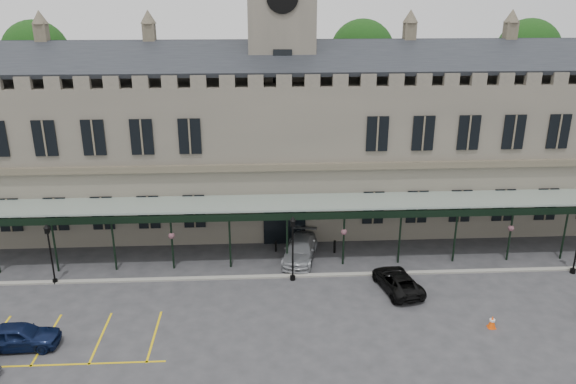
{
  "coord_description": "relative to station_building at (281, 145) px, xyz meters",
  "views": [
    {
      "loc": [
        -1.88,
        -28.56,
        18.57
      ],
      "look_at": [
        0.0,
        6.0,
        6.0
      ],
      "focal_mm": 35.0,
      "sensor_mm": 36.0,
      "label": 1
    }
  ],
  "objects": [
    {
      "name": "ground",
      "position": [
        0.0,
        -15.91,
        -6.47
      ],
      "size": [
        140.0,
        140.0,
        0.0
      ],
      "primitive_type": "plane",
      "color": "#303033"
    },
    {
      "name": "station_building",
      "position": [
        0.0,
        0.0,
        0.0
      ],
      "size": [
        60.0,
        10.36,
        17.3
      ],
      "color": "#605A50",
      "rests_on": "ground"
    },
    {
      "name": "clock_tower",
      "position": [
        0.0,
        0.09,
        6.64
      ],
      "size": [
        5.6,
        5.6,
        24.8
      ],
      "color": "#605A50",
      "rests_on": "ground"
    },
    {
      "name": "canopy",
      "position": [
        0.0,
        -8.45,
        -4.06
      ],
      "size": [
        50.0,
        4.1,
        4.3
      ],
      "color": "#8C9E93",
      "rests_on": "ground"
    },
    {
      "name": "kerb",
      "position": [
        0.0,
        -10.41,
        -6.41
      ],
      "size": [
        60.0,
        0.4,
        0.12
      ],
      "primitive_type": "cube",
      "color": "gray",
      "rests_on": "ground"
    },
    {
      "name": "parking_markings",
      "position": [
        -14.0,
        -17.41,
        -6.47
      ],
      "size": [
        16.0,
        6.0,
        0.01
      ],
      "primitive_type": null,
      "color": "gold",
      "rests_on": "ground"
    },
    {
      "name": "tree_behind_left",
      "position": [
        -22.0,
        9.09,
        6.35
      ],
      "size": [
        6.0,
        6.0,
        16.0
      ],
      "color": "#332314",
      "rests_on": "ground"
    },
    {
      "name": "tree_behind_mid",
      "position": [
        8.0,
        9.09,
        6.35
      ],
      "size": [
        6.0,
        6.0,
        16.0
      ],
      "color": "#332314",
      "rests_on": "ground"
    },
    {
      "name": "tree_behind_right",
      "position": [
        24.0,
        9.09,
        6.35
      ],
      "size": [
        6.0,
        6.0,
        16.0
      ],
      "color": "#332314",
      "rests_on": "ground"
    },
    {
      "name": "lamp_post_left",
      "position": [
        -15.65,
        -10.45,
        -3.91
      ],
      "size": [
        0.41,
        0.41,
        4.31
      ],
      "color": "black",
      "rests_on": "ground"
    },
    {
      "name": "lamp_post_mid",
      "position": [
        0.27,
        -10.84,
        -3.71
      ],
      "size": [
        0.44,
        0.44,
        4.66
      ],
      "color": "black",
      "rests_on": "ground"
    },
    {
      "name": "traffic_cone",
      "position": [
        11.47,
        -17.17,
        -6.09
      ],
      "size": [
        0.49,
        0.49,
        0.78
      ],
      "rotation": [
        0.0,
        0.0,
        0.01
      ],
      "color": "#F64B07",
      "rests_on": "ground"
    },
    {
      "name": "sign_board",
      "position": [
        1.81,
        -7.06,
        -5.92
      ],
      "size": [
        0.64,
        0.24,
        1.13
      ],
      "rotation": [
        0.0,
        0.0,
        0.31
      ],
      "color": "black",
      "rests_on": "ground"
    },
    {
      "name": "bollard_left",
      "position": [
        -0.72,
        -6.43,
        -6.03
      ],
      "size": [
        0.16,
        0.16,
        0.88
      ],
      "primitive_type": "cylinder",
      "color": "black",
      "rests_on": "ground"
    },
    {
      "name": "bollard_right",
      "position": [
        3.64,
        -6.88,
        -5.97
      ],
      "size": [
        0.18,
        0.18,
        0.99
      ],
      "primitive_type": "cylinder",
      "color": "black",
      "rests_on": "ground"
    },
    {
      "name": "car_left_a",
      "position": [
        -15.11,
        -17.64,
        -5.74
      ],
      "size": [
        4.31,
        1.84,
        1.45
      ],
      "primitive_type": "imported",
      "rotation": [
        0.0,
        0.0,
        1.6
      ],
      "color": "#0D1739",
      "rests_on": "ground"
    },
    {
      "name": "car_taxi",
      "position": [
        1.0,
        -7.76,
        -5.71
      ],
      "size": [
        3.24,
        5.58,
        1.52
      ],
      "primitive_type": "imported",
      "rotation": [
        0.0,
        0.0,
        -0.23
      ],
      "color": "#9B9EA3",
      "rests_on": "ground"
    },
    {
      "name": "car_van",
      "position": [
        7.0,
        -12.54,
        -5.83
      ],
      "size": [
        2.98,
        4.92,
        1.28
      ],
      "primitive_type": "imported",
      "rotation": [
        0.0,
        0.0,
        3.34
      ],
      "color": "black",
      "rests_on": "ground"
    }
  ]
}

